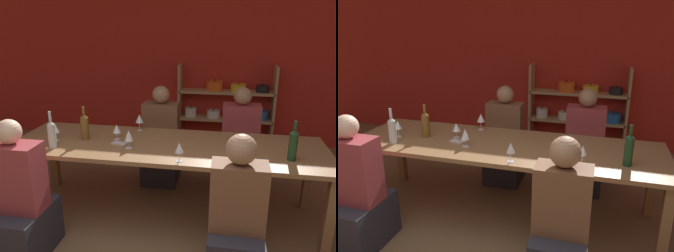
% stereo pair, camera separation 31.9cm
% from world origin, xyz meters
% --- Properties ---
extents(wall_back_red, '(8.80, 0.06, 2.70)m').
position_xyz_m(wall_back_red, '(0.00, 3.83, 1.35)').
color(wall_back_red, red).
rests_on(wall_back_red, ground_plane).
extents(shelf_unit, '(1.46, 0.30, 1.28)m').
position_xyz_m(shelf_unit, '(0.56, 3.63, 0.53)').
color(shelf_unit, tan).
rests_on(shelf_unit, ground_plane).
extents(dining_table, '(3.01, 0.94, 0.77)m').
position_xyz_m(dining_table, '(-0.00, 1.51, 0.69)').
color(dining_table, olive).
rests_on(dining_table, ground_plane).
extents(wine_bottle_green, '(0.08, 0.08, 0.34)m').
position_xyz_m(wine_bottle_green, '(-0.82, 1.50, 0.90)').
color(wine_bottle_green, brown).
rests_on(wine_bottle_green, dining_table).
extents(wine_bottle_dark, '(0.07, 0.07, 0.35)m').
position_xyz_m(wine_bottle_dark, '(1.11, 1.32, 0.91)').
color(wine_bottle_dark, '#19381E').
rests_on(wine_bottle_dark, dining_table).
extents(wine_bottle_amber, '(0.07, 0.07, 0.35)m').
position_xyz_m(wine_bottle_amber, '(-1.03, 1.24, 0.90)').
color(wine_bottle_amber, '#B2C6C1').
rests_on(wine_bottle_amber, dining_table).
extents(wine_glass_white_a, '(0.06, 0.06, 0.18)m').
position_xyz_m(wine_glass_white_a, '(0.76, 1.21, 0.90)').
color(wine_glass_white_a, white).
rests_on(wine_glass_white_a, dining_table).
extents(wine_glass_red_a, '(0.08, 0.08, 0.17)m').
position_xyz_m(wine_glass_red_a, '(-0.32, 1.35, 0.88)').
color(wine_glass_red_a, white).
rests_on(wine_glass_red_a, dining_table).
extents(wine_glass_red_b, '(0.08, 0.08, 0.18)m').
position_xyz_m(wine_glass_red_b, '(-0.36, 1.87, 0.90)').
color(wine_glass_red_b, white).
rests_on(wine_glass_red_b, dining_table).
extents(wine_glass_white_b, '(0.07, 0.07, 0.17)m').
position_xyz_m(wine_glass_white_b, '(0.18, 1.12, 0.89)').
color(wine_glass_white_b, white).
rests_on(wine_glass_white_b, dining_table).
extents(wine_glass_white_c, '(0.08, 0.08, 0.17)m').
position_xyz_m(wine_glass_white_c, '(-1.09, 1.42, 0.89)').
color(wine_glass_white_c, white).
rests_on(wine_glass_white_c, dining_table).
extents(wine_glass_white_d, '(0.08, 0.08, 0.15)m').
position_xyz_m(wine_glass_white_d, '(-0.51, 1.57, 0.87)').
color(wine_glass_white_d, white).
rests_on(wine_glass_white_d, dining_table).
extents(cell_phone, '(0.16, 0.10, 0.01)m').
position_xyz_m(cell_phone, '(-0.44, 1.44, 0.77)').
color(cell_phone, silver).
rests_on(cell_phone, dining_table).
extents(person_near_a, '(0.40, 0.49, 1.17)m').
position_xyz_m(person_near_a, '(0.66, 0.74, 0.43)').
color(person_near_a, '#2D2D38').
rests_on(person_near_a, ground_plane).
extents(person_far_a, '(0.42, 0.53, 1.18)m').
position_xyz_m(person_far_a, '(-0.21, 2.29, 0.43)').
color(person_far_a, '#2D2D38').
rests_on(person_far_a, ground_plane).
extents(person_near_b, '(0.43, 0.54, 1.19)m').
position_xyz_m(person_near_b, '(-1.07, 0.72, 0.43)').
color(person_near_b, '#2D2D38').
rests_on(person_near_b, ground_plane).
extents(person_far_b, '(0.43, 0.54, 1.19)m').
position_xyz_m(person_far_b, '(0.73, 2.35, 0.43)').
color(person_far_b, '#2D2D38').
rests_on(person_far_b, ground_plane).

